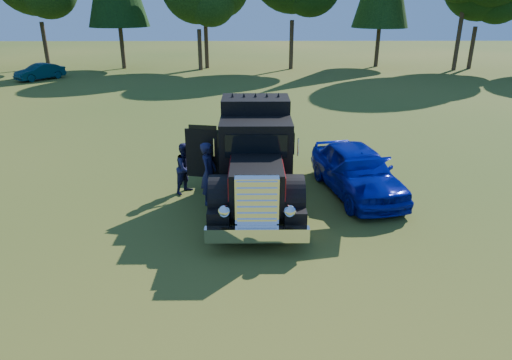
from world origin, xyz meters
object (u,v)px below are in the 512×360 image
at_px(distant_teal_car, 40,72).
at_px(spectator_near, 209,173).
at_px(spectator_far, 186,168).
at_px(diamond_t_truck, 256,160).
at_px(hotrod_coupe, 357,170).

bearing_deg(distant_teal_car, spectator_near, -19.55).
bearing_deg(spectator_far, distant_teal_car, 67.33).
xyz_separation_m(diamond_t_truck, spectator_far, (-2.19, 0.58, -0.46)).
relative_size(hotrod_coupe, distant_teal_car, 1.31).
bearing_deg(hotrod_coupe, spectator_near, -171.24).
bearing_deg(spectator_far, hotrod_coupe, -56.70).
bearing_deg(hotrod_coupe, diamond_t_truck, -172.22).
bearing_deg(hotrod_coupe, spectator_far, 178.50).
bearing_deg(spectator_near, distant_teal_car, 43.09).
distance_m(hotrod_coupe, spectator_near, 4.65).
xyz_separation_m(diamond_t_truck, hotrod_coupe, (3.20, 0.44, -0.50)).
bearing_deg(spectator_near, diamond_t_truck, -68.91).
distance_m(spectator_near, distant_teal_car, 27.61).
xyz_separation_m(diamond_t_truck, distant_teal_car, (-16.42, 22.89, -0.68)).
height_order(spectator_near, distant_teal_car, spectator_near).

